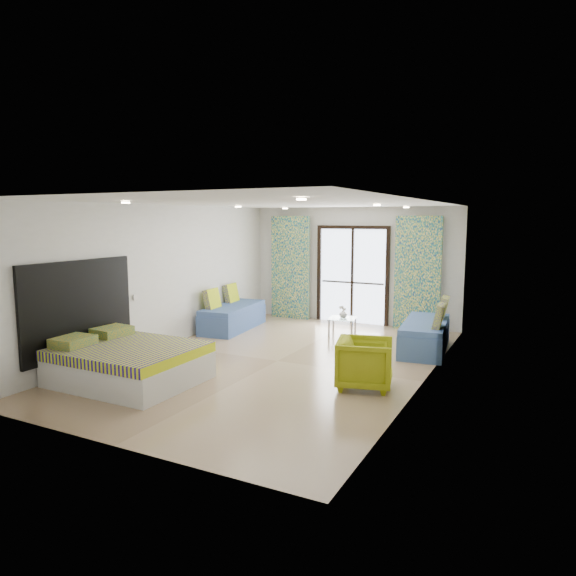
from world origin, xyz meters
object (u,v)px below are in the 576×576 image
at_px(bed, 128,363).
at_px(coffee_table, 342,320).
at_px(armchair, 365,361).
at_px(daybed_right, 426,334).
at_px(daybed_left, 232,316).

relative_size(bed, coffee_table, 3.15).
height_order(coffee_table, armchair, armchair).
xyz_separation_m(bed, daybed_right, (3.59, 3.93, 0.01)).
distance_m(daybed_left, daybed_right, 4.24).
relative_size(daybed_right, coffee_table, 3.17).
xyz_separation_m(daybed_right, coffee_table, (-1.85, 0.49, 0.02)).
relative_size(daybed_left, coffee_table, 3.14).
bearing_deg(daybed_right, coffee_table, 158.87).
relative_size(bed, daybed_right, 0.99).
bearing_deg(coffee_table, armchair, -63.58).
bearing_deg(armchair, bed, 98.06).
bearing_deg(bed, armchair, 22.66).
bearing_deg(armchair, coffee_table, 11.82).
relative_size(bed, daybed_left, 1.00).
bearing_deg(daybed_left, armchair, -39.01).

